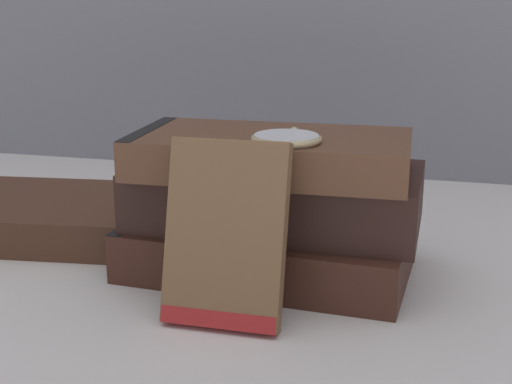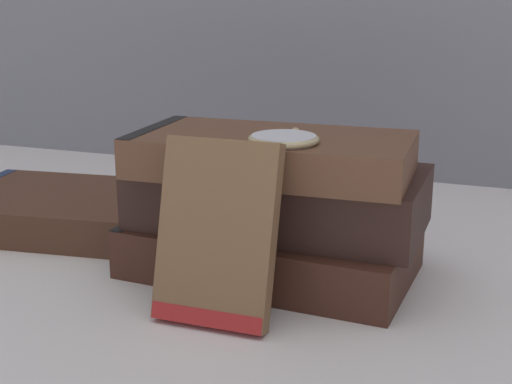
{
  "view_description": "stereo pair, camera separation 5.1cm",
  "coord_description": "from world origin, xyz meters",
  "px_view_note": "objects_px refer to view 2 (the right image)",
  "views": [
    {
      "loc": [
        0.14,
        -0.51,
        0.23
      ],
      "look_at": [
        0.0,
        0.01,
        0.08
      ],
      "focal_mm": 50.0,
      "sensor_mm": 36.0,
      "label": 1
    },
    {
      "loc": [
        0.19,
        -0.49,
        0.23
      ],
      "look_at": [
        0.0,
        0.01,
        0.08
      ],
      "focal_mm": 50.0,
      "sensor_mm": 36.0,
      "label": 2
    }
  ],
  "objects_px": {
    "book_leaning_front": "(210,239)",
    "pocket_watch": "(285,138)",
    "book_side_left": "(59,210)",
    "book_flat_middle": "(273,196)",
    "book_flat_top": "(265,154)",
    "book_flat_bottom": "(264,248)",
    "reading_glasses": "(290,219)"
  },
  "relations": [
    {
      "from": "book_flat_middle",
      "to": "book_flat_top",
      "type": "relative_size",
      "value": 1.07
    },
    {
      "from": "book_flat_middle",
      "to": "book_flat_top",
      "type": "xyz_separation_m",
      "value": [
        -0.0,
        -0.02,
        0.04
      ]
    },
    {
      "from": "book_flat_top",
      "to": "pocket_watch",
      "type": "distance_m",
      "value": 0.04
    },
    {
      "from": "book_leaning_front",
      "to": "pocket_watch",
      "type": "height_order",
      "value": "book_leaning_front"
    },
    {
      "from": "book_flat_bottom",
      "to": "reading_glasses",
      "type": "bearing_deg",
      "value": 101.68
    },
    {
      "from": "pocket_watch",
      "to": "reading_glasses",
      "type": "relative_size",
      "value": 0.46
    },
    {
      "from": "book_flat_bottom",
      "to": "book_flat_middle",
      "type": "distance_m",
      "value": 0.05
    },
    {
      "from": "book_flat_bottom",
      "to": "book_flat_top",
      "type": "relative_size",
      "value": 1.09
    },
    {
      "from": "pocket_watch",
      "to": "reading_glasses",
      "type": "xyz_separation_m",
      "value": [
        -0.05,
        0.17,
        -0.12
      ]
    },
    {
      "from": "book_flat_middle",
      "to": "book_flat_top",
      "type": "height_order",
      "value": "book_flat_top"
    },
    {
      "from": "book_flat_top",
      "to": "reading_glasses",
      "type": "xyz_separation_m",
      "value": [
        -0.02,
        0.15,
        -0.1
      ]
    },
    {
      "from": "book_flat_middle",
      "to": "pocket_watch",
      "type": "bearing_deg",
      "value": -59.95
    },
    {
      "from": "book_flat_middle",
      "to": "book_side_left",
      "type": "height_order",
      "value": "book_flat_middle"
    },
    {
      "from": "book_side_left",
      "to": "pocket_watch",
      "type": "distance_m",
      "value": 0.29
    },
    {
      "from": "book_flat_top",
      "to": "book_leaning_front",
      "type": "height_order",
      "value": "book_leaning_front"
    },
    {
      "from": "book_flat_bottom",
      "to": "book_flat_middle",
      "type": "bearing_deg",
      "value": 47.25
    },
    {
      "from": "book_leaning_front",
      "to": "book_flat_top",
      "type": "bearing_deg",
      "value": 82.27
    },
    {
      "from": "book_flat_bottom",
      "to": "book_flat_middle",
      "type": "relative_size",
      "value": 1.02
    },
    {
      "from": "book_flat_top",
      "to": "pocket_watch",
      "type": "height_order",
      "value": "pocket_watch"
    },
    {
      "from": "book_side_left",
      "to": "pocket_watch",
      "type": "xyz_separation_m",
      "value": [
        0.26,
        -0.08,
        0.11
      ]
    },
    {
      "from": "book_flat_bottom",
      "to": "book_flat_top",
      "type": "height_order",
      "value": "book_flat_top"
    },
    {
      "from": "book_flat_bottom",
      "to": "book_flat_top",
      "type": "distance_m",
      "value": 0.08
    },
    {
      "from": "book_flat_top",
      "to": "reading_glasses",
      "type": "height_order",
      "value": "book_flat_top"
    },
    {
      "from": "book_flat_middle",
      "to": "reading_glasses",
      "type": "xyz_separation_m",
      "value": [
        -0.03,
        0.13,
        -0.06
      ]
    },
    {
      "from": "book_flat_top",
      "to": "book_leaning_front",
      "type": "relative_size",
      "value": 1.68
    },
    {
      "from": "book_flat_top",
      "to": "book_leaning_front",
      "type": "distance_m",
      "value": 0.1
    },
    {
      "from": "pocket_watch",
      "to": "book_flat_bottom",
      "type": "bearing_deg",
      "value": 129.04
    },
    {
      "from": "book_side_left",
      "to": "book_flat_middle",
      "type": "bearing_deg",
      "value": -15.76
    },
    {
      "from": "book_flat_bottom",
      "to": "pocket_watch",
      "type": "xyz_separation_m",
      "value": [
        0.03,
        -0.03,
        0.1
      ]
    },
    {
      "from": "book_side_left",
      "to": "pocket_watch",
      "type": "bearing_deg",
      "value": -23.46
    },
    {
      "from": "pocket_watch",
      "to": "book_side_left",
      "type": "bearing_deg",
      "value": 163.46
    },
    {
      "from": "book_flat_top",
      "to": "book_flat_middle",
      "type": "bearing_deg",
      "value": 85.51
    }
  ]
}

